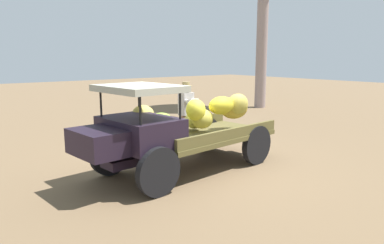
{
  "coord_description": "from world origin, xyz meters",
  "views": [
    {
      "loc": [
        4.92,
        6.14,
        2.4
      ],
      "look_at": [
        0.26,
        0.17,
        1.02
      ],
      "focal_mm": 33.59,
      "sensor_mm": 36.0,
      "label": 1
    }
  ],
  "objects": [
    {
      "name": "farmer",
      "position": [
        -0.89,
        -1.54,
        0.99
      ],
      "size": [
        0.52,
        0.49,
        1.74
      ],
      "rotation": [
        0.0,
        0.0,
        1.76
      ],
      "color": "#8E634F",
      "rests_on": "ground"
    },
    {
      "name": "loose_banana_bunch",
      "position": [
        0.34,
        -2.37,
        0.19
      ],
      "size": [
        0.71,
        0.6,
        0.39
      ],
      "primitive_type": "ellipsoid",
      "rotation": [
        0.0,
        0.02,
        0.43
      ],
      "color": "gold",
      "rests_on": "ground"
    },
    {
      "name": "ground_plane",
      "position": [
        0.0,
        0.0,
        0.0
      ],
      "size": [
        60.0,
        60.0,
        0.0
      ],
      "primitive_type": "plane",
      "color": "brown"
    },
    {
      "name": "truck",
      "position": [
        0.78,
        0.21,
        0.93
      ],
      "size": [
        4.56,
        2.08,
        1.88
      ],
      "rotation": [
        0.0,
        0.0,
        0.09
      ],
      "color": "black",
      "rests_on": "ground"
    }
  ]
}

